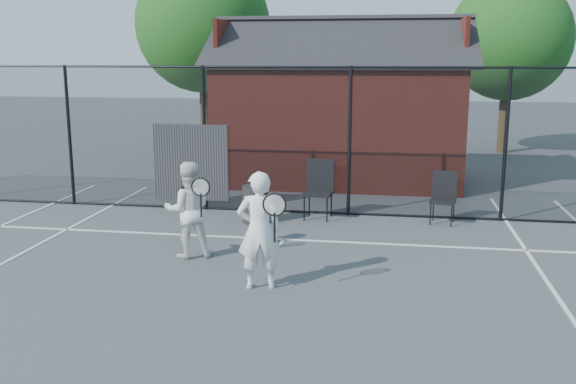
% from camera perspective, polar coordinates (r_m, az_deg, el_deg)
% --- Properties ---
extents(ground, '(80.00, 80.00, 0.00)m').
position_cam_1_polar(ground, '(8.59, -3.80, -9.78)').
color(ground, '#3F4448').
rests_on(ground, ground).
extents(court_lines, '(11.02, 18.00, 0.01)m').
position_cam_1_polar(court_lines, '(7.41, -6.17, -13.45)').
color(court_lines, silver).
rests_on(court_lines, ground).
extents(fence, '(22.04, 3.00, 3.00)m').
position_cam_1_polar(fence, '(13.05, -0.26, 4.36)').
color(fence, black).
rests_on(fence, ground).
extents(clubhouse, '(6.50, 4.36, 4.19)m').
position_cam_1_polar(clubhouse, '(16.89, 4.72, 6.60)').
color(clubhouse, maroon).
rests_on(clubhouse, ground).
extents(tree_left, '(4.48, 4.48, 6.44)m').
position_cam_1_polar(tree_left, '(22.21, -7.57, 14.50)').
color(tree_left, '#352315').
rests_on(tree_left, ground).
extents(tree_right, '(3.97, 3.97, 5.70)m').
position_cam_1_polar(tree_right, '(22.57, 19.09, 12.69)').
color(tree_right, '#352315').
rests_on(tree_right, ground).
extents(player_front, '(0.78, 0.61, 1.66)m').
position_cam_1_polar(player_front, '(8.84, -2.57, -3.42)').
color(player_front, white).
rests_on(player_front, ground).
extents(player_back, '(0.92, 0.83, 1.56)m').
position_cam_1_polar(player_back, '(10.36, -8.86, -1.57)').
color(player_back, white).
rests_on(player_back, ground).
extents(chair_left, '(0.60, 0.62, 1.14)m').
position_cam_1_polar(chair_left, '(12.71, 2.69, 0.13)').
color(chair_left, black).
rests_on(chair_left, ground).
extents(chair_right, '(0.55, 0.57, 0.98)m').
position_cam_1_polar(chair_right, '(12.69, 13.60, -0.59)').
color(chair_right, black).
rests_on(chair_right, ground).
extents(waste_bin, '(0.61, 0.61, 0.73)m').
position_cam_1_polar(waste_bin, '(12.46, -2.91, -1.08)').
color(waste_bin, '#252525').
rests_on(waste_bin, ground).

